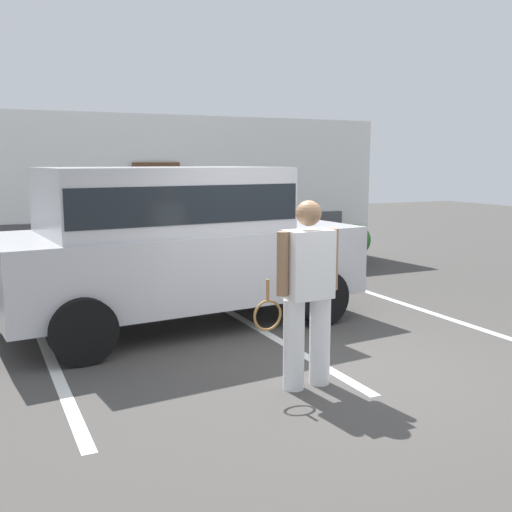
{
  "coord_description": "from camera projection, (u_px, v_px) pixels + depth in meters",
  "views": [
    {
      "loc": [
        -3.27,
        -4.95,
        2.13
      ],
      "look_at": [
        -0.36,
        1.2,
        1.05
      ],
      "focal_mm": 42.23,
      "sensor_mm": 36.0,
      "label": 1
    }
  ],
  "objects": [
    {
      "name": "parking_stripe_2",
      "position": [
        430.0,
        312.0,
        8.53
      ],
      "size": [
        0.12,
        4.4,
        0.01
      ],
      "primitive_type": "cube",
      "color": "silver",
      "rests_on": "ground_plane"
    },
    {
      "name": "potted_plant_secondary",
      "position": [
        355.0,
        243.0,
        12.29
      ],
      "size": [
        0.65,
        0.65,
        0.85
      ],
      "color": "brown",
      "rests_on": "ground_plane"
    },
    {
      "name": "parking_stripe_0",
      "position": [
        52.0,
        364.0,
        6.37
      ],
      "size": [
        0.12,
        4.4,
        0.01
      ],
      "primitive_type": "cube",
      "color": "silver",
      "rests_on": "ground_plane"
    },
    {
      "name": "potted_plant_by_porch",
      "position": [
        325.0,
        248.0,
        11.92
      ],
      "size": [
        0.58,
        0.58,
        0.76
      ],
      "color": "#9E5638",
      "rests_on": "ground_plane"
    },
    {
      "name": "house_frontage",
      "position": [
        159.0,
        199.0,
        11.53
      ],
      "size": [
        9.56,
        0.4,
        2.99
      ],
      "color": "white",
      "rests_on": "ground_plane"
    },
    {
      "name": "parking_stripe_1",
      "position": [
        268.0,
        334.0,
        7.45
      ],
      "size": [
        0.12,
        4.4,
        0.01
      ],
      "primitive_type": "cube",
      "color": "silver",
      "rests_on": "ground_plane"
    },
    {
      "name": "parked_suv",
      "position": [
        174.0,
        238.0,
        7.73
      ],
      "size": [
        4.74,
        2.47,
        2.05
      ],
      "rotation": [
        0.0,
        0.0,
        0.08
      ],
      "color": "#B7B7BC",
      "rests_on": "ground_plane"
    },
    {
      "name": "tennis_player_man",
      "position": [
        307.0,
        292.0,
        5.61
      ],
      "size": [
        0.91,
        0.3,
        1.77
      ],
      "rotation": [
        0.0,
        0.0,
        3.19
      ],
      "color": "white",
      "rests_on": "ground_plane"
    },
    {
      "name": "ground_plane",
      "position": [
        338.0,
        372.0,
        6.13
      ],
      "size": [
        40.0,
        40.0,
        0.0
      ],
      "primitive_type": "plane",
      "color": "#423F3D"
    }
  ]
}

